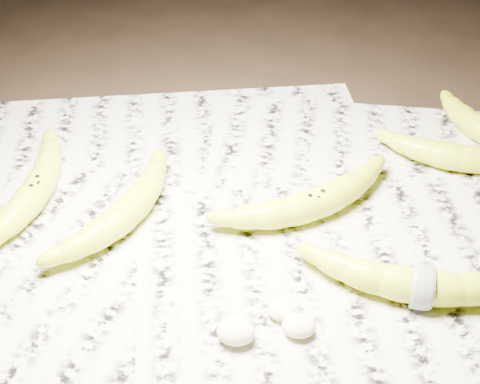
# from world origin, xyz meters

# --- Properties ---
(ground) EXTENTS (3.00, 3.00, 0.00)m
(ground) POSITION_xyz_m (0.00, 0.00, 0.00)
(ground) COLOR black
(ground) RESTS_ON ground
(newspaper_patch) EXTENTS (0.90, 0.70, 0.01)m
(newspaper_patch) POSITION_xyz_m (0.04, -0.02, 0.00)
(newspaper_patch) COLOR beige
(newspaper_patch) RESTS_ON ground
(banana_left_a) EXTENTS (0.07, 0.21, 0.04)m
(banana_left_a) POSITION_xyz_m (-0.27, 0.01, 0.03)
(banana_left_a) COLOR #CBE31C
(banana_left_a) RESTS_ON newspaper_patch
(banana_left_b) EXTENTS (0.13, 0.20, 0.04)m
(banana_left_b) POSITION_xyz_m (-0.15, -0.01, 0.03)
(banana_left_b) COLOR #CBE31C
(banana_left_b) RESTS_ON newspaper_patch
(banana_center) EXTENTS (0.21, 0.17, 0.04)m
(banana_center) POSITION_xyz_m (0.07, 0.03, 0.03)
(banana_center) COLOR #CBE31C
(banana_center) RESTS_ON newspaper_patch
(banana_taped) EXTENTS (0.23, 0.07, 0.04)m
(banana_taped) POSITION_xyz_m (0.18, -0.08, 0.03)
(banana_taped) COLOR #CBE31C
(banana_taped) RESTS_ON newspaper_patch
(banana_upper_a) EXTENTS (0.19, 0.08, 0.04)m
(banana_upper_a) POSITION_xyz_m (0.25, 0.15, 0.03)
(banana_upper_a) COLOR #CBE31C
(banana_upper_a) RESTS_ON newspaper_patch
(measuring_tape) EXTENTS (0.01, 0.05, 0.05)m
(measuring_tape) POSITION_xyz_m (0.18, -0.08, 0.03)
(measuring_tape) COLOR white
(measuring_tape) RESTS_ON newspaper_patch
(flesh_chunk_a) EXTENTS (0.04, 0.03, 0.02)m
(flesh_chunk_a) POSITION_xyz_m (-0.00, -0.16, 0.02)
(flesh_chunk_a) COLOR beige
(flesh_chunk_a) RESTS_ON newspaper_patch
(flesh_chunk_b) EXTENTS (0.03, 0.03, 0.02)m
(flesh_chunk_b) POSITION_xyz_m (0.06, -0.14, 0.02)
(flesh_chunk_b) COLOR beige
(flesh_chunk_b) RESTS_ON newspaper_patch
(flesh_chunk_c) EXTENTS (0.03, 0.02, 0.02)m
(flesh_chunk_c) POSITION_xyz_m (0.04, -0.12, 0.02)
(flesh_chunk_c) COLOR beige
(flesh_chunk_c) RESTS_ON newspaper_patch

